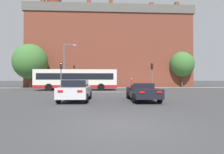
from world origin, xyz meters
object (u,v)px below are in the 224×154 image
object	(u,v)px
traffic_light_near_left	(61,72)
traffic_light_far_left	(74,73)
bus_crossing_lead	(76,79)
pedestrian_walking_east	(131,82)
car_roadster_right	(142,92)
street_lamp_junction	(66,62)
pedestrian_walking_west	(83,82)
traffic_light_near_right	(152,72)
car_saloon_left	(76,90)
pedestrian_waiting	(77,83)

from	to	relation	value
traffic_light_near_left	traffic_light_far_left	size ratio (longest dim) A/B	0.88
bus_crossing_lead	pedestrian_walking_east	distance (m)	11.97
car_roadster_right	traffic_light_near_left	bearing A→B (deg)	131.65
car_roadster_right	pedestrian_walking_east	world-z (taller)	pedestrian_walking_east
street_lamp_junction	pedestrian_walking_west	distance (m)	9.52
traffic_light_near_right	street_lamp_junction	bearing A→B (deg)	169.38
street_lamp_junction	pedestrian_walking_west	size ratio (longest dim) A/B	3.84
bus_crossing_lead	traffic_light_near_right	world-z (taller)	traffic_light_near_right
car_saloon_left	car_roadster_right	size ratio (longest dim) A/B	0.99
pedestrian_walking_east	car_roadster_right	bearing A→B (deg)	-167.98
traffic_light_near_right	pedestrian_walking_west	bearing A→B (deg)	132.71
traffic_light_near_right	pedestrian_waiting	size ratio (longest dim) A/B	2.35
car_roadster_right	bus_crossing_lead	world-z (taller)	bus_crossing_lead
traffic_light_near_left	pedestrian_walking_east	world-z (taller)	traffic_light_near_left
car_roadster_right	bus_crossing_lead	xyz separation A→B (m)	(-6.80, 12.94, 0.93)
traffic_light_near_left	traffic_light_far_left	distance (m)	10.82
pedestrian_waiting	pedestrian_walking_west	xyz separation A→B (m)	(1.07, 0.82, 0.09)
traffic_light_far_left	street_lamp_junction	bearing A→B (deg)	-88.34
car_saloon_left	pedestrian_walking_west	size ratio (longest dim) A/B	2.57
traffic_light_near_right	pedestrian_walking_east	xyz separation A→B (m)	(-0.96, 10.74, -1.47)
bus_crossing_lead	traffic_light_near_left	world-z (taller)	traffic_light_near_left
traffic_light_near_right	bus_crossing_lead	bearing A→B (deg)	162.39
street_lamp_junction	pedestrian_walking_east	world-z (taller)	street_lamp_junction
bus_crossing_lead	pedestrian_walking_west	bearing A→B (deg)	179.59
traffic_light_near_right	street_lamp_junction	size ratio (longest dim) A/B	0.56
bus_crossing_lead	traffic_light_near_left	bearing A→B (deg)	-18.51
pedestrian_waiting	pedestrian_walking_west	size ratio (longest dim) A/B	0.92
bus_crossing_lead	pedestrian_waiting	size ratio (longest dim) A/B	7.38
pedestrian_walking_east	pedestrian_waiting	bearing A→B (deg)	111.71
traffic_light_near_left	street_lamp_junction	bearing A→B (deg)	88.68
car_saloon_left	pedestrian_walking_east	size ratio (longest dim) A/B	2.49
traffic_light_far_left	street_lamp_junction	world-z (taller)	street_lamp_junction
traffic_light_near_left	traffic_light_near_right	distance (m)	11.62
traffic_light_far_left	pedestrian_walking_west	world-z (taller)	traffic_light_far_left
car_roadster_right	traffic_light_near_left	distance (m)	12.27
traffic_light_near_right	pedestrian_waiting	bearing A→B (deg)	137.78
car_roadster_right	traffic_light_far_left	bearing A→B (deg)	112.34
bus_crossing_lead	pedestrian_waiting	distance (m)	7.11
pedestrian_walking_east	pedestrian_walking_west	size ratio (longest dim) A/B	1.03
bus_crossing_lead	car_roadster_right	bearing A→B (deg)	27.74
car_roadster_right	traffic_light_near_right	world-z (taller)	traffic_light_near_right
car_saloon_left	traffic_light_near_right	xyz separation A→B (m)	(8.40, 9.49, 1.74)
street_lamp_junction	pedestrian_waiting	size ratio (longest dim) A/B	4.17
traffic_light_far_left	pedestrian_walking_east	world-z (taller)	traffic_light_far_left
pedestrian_waiting	car_saloon_left	bearing A→B (deg)	70.35
traffic_light_far_left	pedestrian_waiting	distance (m)	1.96
traffic_light_near_left	pedestrian_waiting	xyz separation A→B (m)	(0.29, 10.91, -1.58)
car_saloon_left	pedestrian_walking_east	xyz separation A→B (m)	(7.45, 20.23, 0.26)
street_lamp_junction	pedestrian_waiting	xyz separation A→B (m)	(0.23, 8.10, -3.13)
pedestrian_walking_east	pedestrian_walking_west	xyz separation A→B (m)	(-9.28, 0.35, -0.04)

